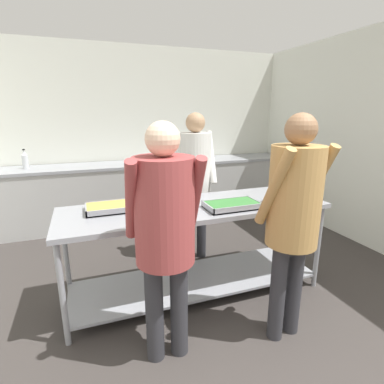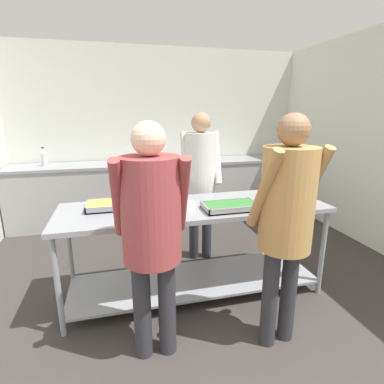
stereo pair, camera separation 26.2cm
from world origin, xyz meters
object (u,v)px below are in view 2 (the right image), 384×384
at_px(guest_serving_left, 286,211).
at_px(serving_tray_roast, 230,206).
at_px(water_bottle, 44,157).
at_px(broccoli_bowl, 156,212).
at_px(cook_behind_counter, 201,172).
at_px(guest_serving_right, 152,222).
at_px(plate_stack, 182,205).
at_px(sauce_pan, 281,201).
at_px(serving_tray_vegetables, 112,205).

bearing_deg(guest_serving_left, serving_tray_roast, 105.41).
height_order(serving_tray_roast, water_bottle, water_bottle).
xyz_separation_m(broccoli_bowl, cook_behind_counter, (0.61, 0.85, 0.13)).
bearing_deg(guest_serving_right, cook_behind_counter, 62.04).
height_order(plate_stack, cook_behind_counter, cook_behind_counter).
height_order(cook_behind_counter, water_bottle, cook_behind_counter).
bearing_deg(guest_serving_right, sauce_pan, 20.90).
xyz_separation_m(plate_stack, serving_tray_roast, (0.39, -0.15, 0.01)).
relative_size(guest_serving_left, water_bottle, 6.22).
distance_m(broccoli_bowl, guest_serving_right, 0.49).
relative_size(serving_tray_vegetables, guest_serving_left, 0.26).
bearing_deg(serving_tray_roast, water_bottle, 129.08).
xyz_separation_m(guest_serving_right, cook_behind_counter, (0.70, 1.32, 0.04)).
xyz_separation_m(plate_stack, water_bottle, (-1.54, 2.22, 0.16)).
bearing_deg(plate_stack, broccoli_bowl, -145.36).
height_order(broccoli_bowl, serving_tray_roast, broccoli_bowl).
height_order(serving_tray_vegetables, serving_tray_roast, same).
relative_size(sauce_pan, guest_serving_right, 0.24).
distance_m(cook_behind_counter, water_bottle, 2.45).
bearing_deg(cook_behind_counter, serving_tray_vegetables, -150.53).
height_order(sauce_pan, water_bottle, water_bottle).
relative_size(guest_serving_right, cook_behind_counter, 0.98).
bearing_deg(water_bottle, guest_serving_left, -54.84).
distance_m(guest_serving_left, cook_behind_counter, 1.44).
relative_size(serving_tray_vegetables, cook_behind_counter, 0.26).
xyz_separation_m(serving_tray_vegetables, water_bottle, (-0.94, 2.08, 0.15)).
bearing_deg(broccoli_bowl, plate_stack, 34.64).
height_order(plate_stack, serving_tray_roast, serving_tray_roast).
bearing_deg(water_bottle, serving_tray_vegetables, -65.68).
bearing_deg(sauce_pan, water_bottle, 134.82).
distance_m(plate_stack, cook_behind_counter, 0.79).
height_order(guest_serving_left, cook_behind_counter, guest_serving_left).
bearing_deg(guest_serving_left, guest_serving_right, 173.29).
height_order(broccoli_bowl, cook_behind_counter, cook_behind_counter).
xyz_separation_m(guest_serving_left, cook_behind_counter, (-0.19, 1.43, 0.00)).
height_order(serving_tray_roast, guest_serving_right, guest_serving_right).
bearing_deg(plate_stack, serving_tray_vegetables, 166.91).
xyz_separation_m(sauce_pan, water_bottle, (-2.39, 2.41, 0.13)).
bearing_deg(water_bottle, guest_serving_right, -67.30).
bearing_deg(plate_stack, guest_serving_left, -53.44).
height_order(serving_tray_roast, guest_serving_left, guest_serving_left).
xyz_separation_m(plate_stack, guest_serving_right, (-0.34, -0.64, 0.12)).
bearing_deg(serving_tray_vegetables, guest_serving_left, -37.60).
xyz_separation_m(serving_tray_roast, guest_serving_right, (-0.73, -0.49, 0.11)).
distance_m(plate_stack, guest_serving_right, 0.74).
relative_size(serving_tray_vegetables, sauce_pan, 1.09).
xyz_separation_m(cook_behind_counter, water_bottle, (-1.90, 1.54, 0.00)).
height_order(serving_tray_vegetables, broccoli_bowl, broccoli_bowl).
distance_m(serving_tray_roast, guest_serving_right, 0.89).
xyz_separation_m(serving_tray_vegetables, broccoli_bowl, (0.34, -0.31, 0.01)).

